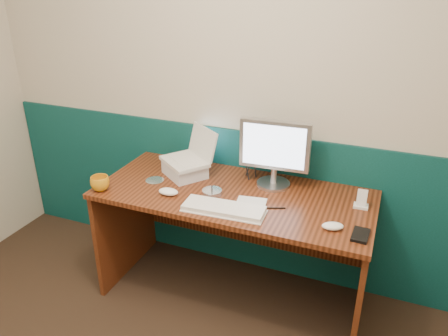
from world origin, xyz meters
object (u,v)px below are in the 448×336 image
at_px(laptop, 184,145).
at_px(keyboard, 224,209).
at_px(monitor, 275,154).
at_px(camcorder, 251,163).
at_px(desk, 233,246).
at_px(mug, 100,183).

bearing_deg(laptop, keyboard, -3.11).
distance_m(monitor, camcorder, 0.20).
relative_size(desk, camcorder, 8.43).
bearing_deg(keyboard, monitor, 64.79).
xyz_separation_m(desk, monitor, (0.19, 0.18, 0.58)).
height_order(laptop, camcorder, laptop).
xyz_separation_m(laptop, mug, (-0.37, -0.36, -0.16)).
xyz_separation_m(laptop, monitor, (0.55, 0.08, 0.00)).
xyz_separation_m(desk, mug, (-0.74, -0.26, 0.42)).
xyz_separation_m(laptop, camcorder, (0.39, 0.13, -0.11)).
relative_size(laptop, keyboard, 0.65).
relative_size(desk, monitor, 3.90).
xyz_separation_m(desk, keyboard, (0.03, -0.22, 0.39)).
distance_m(laptop, camcorder, 0.42).
relative_size(desk, mug, 14.53).
bearing_deg(desk, monitor, 43.56).
relative_size(laptop, mug, 2.58).
relative_size(keyboard, camcorder, 2.32).
bearing_deg(camcorder, keyboard, -82.17).
distance_m(laptop, keyboard, 0.54).
relative_size(monitor, keyboard, 0.93).
bearing_deg(monitor, keyboard, -115.21).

